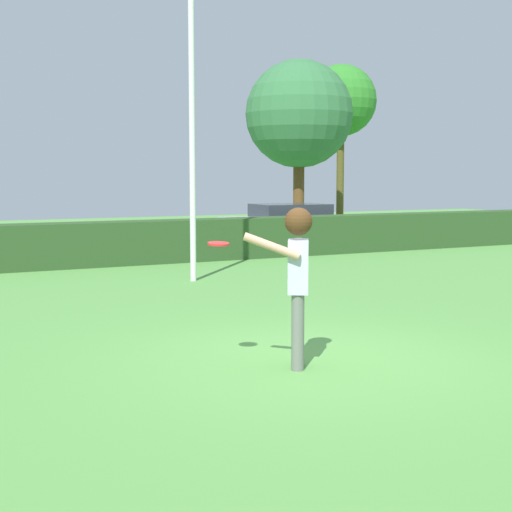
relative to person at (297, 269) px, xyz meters
name	(u,v)px	position (x,y,z in m)	size (l,w,h in m)	color
ground_plane	(308,360)	(0.30, 0.26, -1.10)	(60.00, 60.00, 0.00)	#599946
person	(297,269)	(0.00, 0.00, 0.00)	(0.84, 0.50, 1.77)	slate
frisbee	(218,244)	(-0.77, 0.39, 0.28)	(0.24, 0.24, 0.04)	red
lamppost	(192,103)	(1.70, 6.99, 2.43)	(0.24, 0.24, 6.43)	silver
hedge_row	(81,245)	(0.30, 10.41, -0.59)	(28.69, 0.90, 1.03)	#2C4B23
parked_car_silver	(290,222)	(7.56, 13.24, -0.41)	(4.29, 1.99, 1.25)	#B7B7BC
birch_tree	(299,115)	(10.14, 17.09, 3.24)	(3.93, 3.93, 6.33)	brown
oak_tree	(341,101)	(14.15, 20.36, 4.16)	(3.03, 3.03, 6.83)	brown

